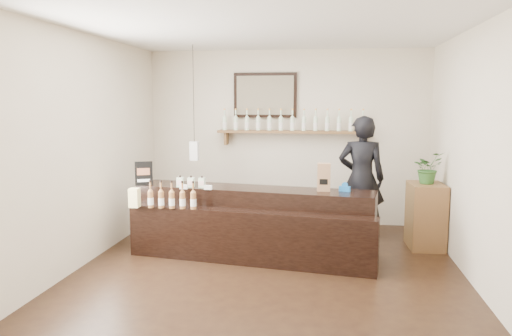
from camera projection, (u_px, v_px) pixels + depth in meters
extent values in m
plane|color=black|center=(268.00, 272.00, 5.83)|extent=(5.00, 5.00, 0.00)
plane|color=beige|center=(287.00, 137.00, 8.10)|extent=(4.50, 0.00, 4.50)
plane|color=beige|center=(221.00, 192.00, 3.19)|extent=(4.50, 0.00, 4.50)
plane|color=beige|center=(82.00, 150.00, 5.97)|extent=(0.00, 5.00, 5.00)
plane|color=beige|center=(477.00, 156.00, 5.32)|extent=(0.00, 5.00, 5.00)
plane|color=white|center=(269.00, 26.00, 5.46)|extent=(5.00, 5.00, 0.00)
cube|color=brown|center=(292.00, 132.00, 7.94)|extent=(2.40, 0.25, 0.04)
cube|color=brown|center=(226.00, 138.00, 8.14)|extent=(0.04, 0.20, 0.20)
cube|color=brown|center=(361.00, 140.00, 7.83)|extent=(0.04, 0.20, 0.20)
cube|color=black|center=(265.00, 95.00, 8.03)|extent=(1.02, 0.04, 0.72)
cube|color=#3F3828|center=(265.00, 95.00, 8.01)|extent=(0.92, 0.01, 0.62)
cube|color=white|center=(194.00, 151.00, 7.42)|extent=(0.12, 0.12, 0.28)
cylinder|color=black|center=(194.00, 94.00, 7.31)|extent=(0.01, 0.01, 1.41)
cylinder|color=silver|center=(225.00, 124.00, 8.09)|extent=(0.07, 0.07, 0.20)
cone|color=silver|center=(225.00, 116.00, 8.07)|extent=(0.07, 0.07, 0.05)
cylinder|color=silver|center=(225.00, 112.00, 8.06)|extent=(0.02, 0.02, 0.07)
cylinder|color=gold|center=(225.00, 109.00, 8.05)|extent=(0.03, 0.03, 0.02)
cylinder|color=white|center=(225.00, 125.00, 8.09)|extent=(0.07, 0.07, 0.09)
cylinder|color=silver|center=(236.00, 124.00, 8.06)|extent=(0.07, 0.07, 0.20)
cone|color=silver|center=(236.00, 116.00, 8.04)|extent=(0.07, 0.07, 0.05)
cylinder|color=silver|center=(236.00, 112.00, 8.03)|extent=(0.02, 0.02, 0.07)
cylinder|color=gold|center=(236.00, 109.00, 8.03)|extent=(0.03, 0.03, 0.02)
cylinder|color=white|center=(236.00, 125.00, 8.06)|extent=(0.07, 0.07, 0.09)
cylinder|color=silver|center=(247.00, 124.00, 8.03)|extent=(0.07, 0.07, 0.20)
cone|color=silver|center=(247.00, 116.00, 8.02)|extent=(0.07, 0.07, 0.05)
cylinder|color=silver|center=(247.00, 112.00, 8.01)|extent=(0.02, 0.02, 0.07)
cylinder|color=gold|center=(247.00, 109.00, 8.00)|extent=(0.03, 0.03, 0.02)
cylinder|color=white|center=(247.00, 125.00, 8.04)|extent=(0.07, 0.07, 0.09)
cylinder|color=silver|center=(258.00, 124.00, 8.01)|extent=(0.07, 0.07, 0.20)
cone|color=silver|center=(258.00, 116.00, 7.99)|extent=(0.07, 0.07, 0.05)
cylinder|color=silver|center=(258.00, 112.00, 7.98)|extent=(0.02, 0.02, 0.07)
cylinder|color=gold|center=(258.00, 109.00, 7.98)|extent=(0.03, 0.03, 0.02)
cylinder|color=white|center=(258.00, 125.00, 8.01)|extent=(0.07, 0.07, 0.09)
cylinder|color=silver|center=(269.00, 124.00, 7.98)|extent=(0.07, 0.07, 0.20)
cone|color=silver|center=(270.00, 116.00, 7.96)|extent=(0.07, 0.07, 0.05)
cylinder|color=silver|center=(270.00, 112.00, 7.96)|extent=(0.02, 0.02, 0.07)
cylinder|color=gold|center=(270.00, 109.00, 7.95)|extent=(0.03, 0.03, 0.02)
cylinder|color=white|center=(269.00, 125.00, 7.98)|extent=(0.07, 0.07, 0.09)
cylinder|color=silver|center=(281.00, 124.00, 7.95)|extent=(0.07, 0.07, 0.20)
cone|color=silver|center=(281.00, 116.00, 7.94)|extent=(0.07, 0.07, 0.05)
cylinder|color=silver|center=(281.00, 112.00, 7.93)|extent=(0.02, 0.02, 0.07)
cylinder|color=gold|center=(281.00, 109.00, 7.92)|extent=(0.03, 0.03, 0.02)
cylinder|color=white|center=(281.00, 125.00, 7.96)|extent=(0.07, 0.07, 0.09)
cylinder|color=silver|center=(292.00, 124.00, 7.93)|extent=(0.07, 0.07, 0.20)
cone|color=silver|center=(292.00, 116.00, 7.91)|extent=(0.07, 0.07, 0.05)
cylinder|color=silver|center=(292.00, 112.00, 7.90)|extent=(0.02, 0.02, 0.07)
cylinder|color=gold|center=(292.00, 109.00, 7.90)|extent=(0.03, 0.03, 0.02)
cylinder|color=white|center=(292.00, 125.00, 7.93)|extent=(0.07, 0.07, 0.09)
cylinder|color=silver|center=(304.00, 124.00, 7.90)|extent=(0.07, 0.07, 0.20)
cone|color=silver|center=(304.00, 116.00, 7.88)|extent=(0.07, 0.07, 0.05)
cylinder|color=silver|center=(304.00, 112.00, 7.88)|extent=(0.02, 0.02, 0.07)
cylinder|color=gold|center=(304.00, 109.00, 7.87)|extent=(0.03, 0.03, 0.02)
cylinder|color=white|center=(304.00, 126.00, 7.90)|extent=(0.07, 0.07, 0.09)
cylinder|color=silver|center=(316.00, 124.00, 7.88)|extent=(0.07, 0.07, 0.20)
cone|color=silver|center=(316.00, 116.00, 7.86)|extent=(0.07, 0.07, 0.05)
cylinder|color=silver|center=(316.00, 112.00, 7.85)|extent=(0.02, 0.02, 0.07)
cylinder|color=gold|center=(316.00, 109.00, 7.84)|extent=(0.03, 0.03, 0.02)
cylinder|color=white|center=(315.00, 126.00, 7.88)|extent=(0.07, 0.07, 0.09)
cylinder|color=silver|center=(327.00, 124.00, 7.85)|extent=(0.07, 0.07, 0.20)
cone|color=silver|center=(327.00, 116.00, 7.83)|extent=(0.07, 0.07, 0.05)
cylinder|color=silver|center=(327.00, 112.00, 7.82)|extent=(0.02, 0.02, 0.07)
cylinder|color=gold|center=(328.00, 109.00, 7.82)|extent=(0.03, 0.03, 0.02)
cylinder|color=white|center=(327.00, 126.00, 7.85)|extent=(0.07, 0.07, 0.09)
cylinder|color=silver|center=(339.00, 124.00, 7.82)|extent=(0.07, 0.07, 0.20)
cone|color=silver|center=(339.00, 116.00, 7.81)|extent=(0.07, 0.07, 0.05)
cylinder|color=silver|center=(339.00, 112.00, 7.80)|extent=(0.02, 0.02, 0.07)
cylinder|color=gold|center=(339.00, 109.00, 7.79)|extent=(0.03, 0.03, 0.02)
cylinder|color=white|center=(339.00, 126.00, 7.83)|extent=(0.07, 0.07, 0.09)
cylinder|color=silver|center=(351.00, 125.00, 7.80)|extent=(0.07, 0.07, 0.20)
cone|color=silver|center=(351.00, 116.00, 7.78)|extent=(0.07, 0.07, 0.05)
cylinder|color=silver|center=(351.00, 113.00, 7.77)|extent=(0.02, 0.02, 0.07)
cylinder|color=gold|center=(351.00, 110.00, 7.77)|extent=(0.03, 0.03, 0.02)
cylinder|color=white|center=(351.00, 126.00, 7.80)|extent=(0.07, 0.07, 0.09)
cylinder|color=silver|center=(363.00, 125.00, 7.77)|extent=(0.07, 0.07, 0.20)
cone|color=silver|center=(363.00, 116.00, 7.75)|extent=(0.07, 0.07, 0.05)
cylinder|color=silver|center=(363.00, 113.00, 7.75)|extent=(0.02, 0.02, 0.07)
cylinder|color=gold|center=(363.00, 110.00, 7.74)|extent=(0.03, 0.03, 0.02)
cylinder|color=white|center=(363.00, 126.00, 7.77)|extent=(0.07, 0.07, 0.09)
cube|color=black|center=(253.00, 221.00, 6.50)|extent=(3.16, 1.00, 0.87)
cube|color=black|center=(248.00, 237.00, 6.11)|extent=(3.12, 0.73, 0.66)
cube|color=white|center=(184.00, 187.00, 6.37)|extent=(0.10, 0.04, 0.05)
cube|color=white|center=(208.00, 187.00, 6.32)|extent=(0.10, 0.04, 0.05)
cube|color=#FEF29B|center=(135.00, 202.00, 6.27)|extent=(0.12, 0.12, 0.12)
cube|color=#FEF29B|center=(134.00, 193.00, 6.25)|extent=(0.12, 0.12, 0.12)
cube|color=silver|center=(180.00, 182.00, 6.53)|extent=(0.08, 0.08, 0.13)
cube|color=#F9C8C2|center=(179.00, 183.00, 6.49)|extent=(0.07, 0.00, 0.06)
cylinder|color=black|center=(180.00, 177.00, 6.52)|extent=(0.02, 0.02, 0.03)
cube|color=silver|center=(191.00, 182.00, 6.51)|extent=(0.08, 0.08, 0.13)
cube|color=#F9C8C2|center=(190.00, 183.00, 6.47)|extent=(0.07, 0.00, 0.06)
cylinder|color=black|center=(191.00, 177.00, 6.50)|extent=(0.02, 0.02, 0.03)
cube|color=silver|center=(202.00, 183.00, 6.49)|extent=(0.08, 0.08, 0.13)
cube|color=#F9C8C2|center=(201.00, 183.00, 6.45)|extent=(0.07, 0.00, 0.06)
cylinder|color=black|center=(202.00, 177.00, 6.48)|extent=(0.02, 0.02, 0.03)
cylinder|color=#945F32|center=(151.00, 200.00, 6.23)|extent=(0.07, 0.07, 0.20)
cone|color=#945F32|center=(150.00, 190.00, 6.21)|extent=(0.07, 0.07, 0.05)
cylinder|color=#945F32|center=(150.00, 185.00, 6.21)|extent=(0.02, 0.02, 0.07)
cylinder|color=black|center=(150.00, 181.00, 6.20)|extent=(0.03, 0.03, 0.03)
cylinder|color=white|center=(151.00, 201.00, 6.23)|extent=(0.07, 0.07, 0.09)
cylinder|color=#945F32|center=(161.00, 200.00, 6.21)|extent=(0.07, 0.07, 0.20)
cone|color=#945F32|center=(161.00, 190.00, 6.19)|extent=(0.07, 0.07, 0.05)
cylinder|color=#945F32|center=(161.00, 185.00, 6.19)|extent=(0.02, 0.02, 0.07)
cylinder|color=black|center=(161.00, 181.00, 6.18)|extent=(0.03, 0.03, 0.03)
cylinder|color=white|center=(161.00, 202.00, 6.21)|extent=(0.07, 0.07, 0.09)
cylinder|color=#945F32|center=(172.00, 200.00, 6.19)|extent=(0.07, 0.07, 0.20)
cone|color=#945F32|center=(172.00, 190.00, 6.17)|extent=(0.07, 0.07, 0.05)
cylinder|color=#945F32|center=(171.00, 185.00, 6.17)|extent=(0.02, 0.02, 0.07)
cylinder|color=black|center=(171.00, 182.00, 6.16)|extent=(0.03, 0.03, 0.03)
cylinder|color=white|center=(172.00, 202.00, 6.19)|extent=(0.07, 0.07, 0.09)
cylinder|color=#945F32|center=(183.00, 201.00, 6.17)|extent=(0.07, 0.07, 0.20)
cone|color=#945F32|center=(182.00, 190.00, 6.15)|extent=(0.07, 0.07, 0.05)
cylinder|color=#945F32|center=(182.00, 186.00, 6.15)|extent=(0.02, 0.02, 0.07)
cylinder|color=black|center=(182.00, 182.00, 6.14)|extent=(0.03, 0.03, 0.03)
cylinder|color=white|center=(183.00, 202.00, 6.17)|extent=(0.07, 0.07, 0.09)
cylinder|color=#945F32|center=(193.00, 201.00, 6.15)|extent=(0.07, 0.07, 0.20)
cone|color=#945F32|center=(193.00, 191.00, 6.13)|extent=(0.07, 0.07, 0.05)
cylinder|color=#945F32|center=(193.00, 186.00, 6.13)|extent=(0.02, 0.02, 0.07)
cylinder|color=black|center=(193.00, 182.00, 6.12)|extent=(0.03, 0.03, 0.03)
cylinder|color=white|center=(193.00, 202.00, 6.15)|extent=(0.07, 0.07, 0.09)
cube|color=black|center=(144.00, 174.00, 6.61)|extent=(0.22, 0.11, 0.32)
cube|color=#9B5738|center=(143.00, 172.00, 6.59)|extent=(0.15, 0.07, 0.09)
cube|color=white|center=(144.00, 181.00, 6.61)|extent=(0.15, 0.07, 0.04)
cube|color=#A1704D|center=(324.00, 177.00, 6.20)|extent=(0.16, 0.13, 0.35)
cube|color=black|center=(324.00, 182.00, 6.15)|extent=(0.10, 0.01, 0.07)
cube|color=blue|center=(345.00, 189.00, 6.19)|extent=(0.15, 0.09, 0.06)
cylinder|color=blue|center=(345.00, 185.00, 6.19)|extent=(0.08, 0.05, 0.07)
cube|color=brown|center=(426.00, 216.00, 6.77)|extent=(0.47, 0.63, 0.88)
imported|color=#2C5923|center=(428.00, 168.00, 6.68)|extent=(0.51, 0.49, 0.43)
imported|color=black|center=(362.00, 171.00, 7.05)|extent=(0.76, 0.52, 2.02)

